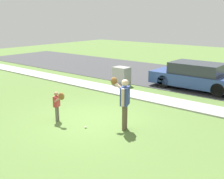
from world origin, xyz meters
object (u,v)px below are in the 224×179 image
Objects in this scene: person_adult at (124,99)px; utility_cabinet at (122,76)px; parked_wagon_blue at (196,76)px; person_child at (58,102)px; baseball at (86,127)px.

utility_cabinet is at bearing -73.18° from person_adult.
person_child is at bearing 75.90° from parked_wagon_blue.
utility_cabinet is (-1.51, 5.61, -0.21)m from person_child.
utility_cabinet is at bearing 27.90° from parked_wagon_blue.
parked_wagon_blue is (1.86, 7.39, -0.05)m from person_child.
baseball is at bearing -14.06° from person_child.
person_child is 1.36m from baseball.
baseball is 0.07× the size of utility_cabinet.
utility_cabinet reaches higher than baseball.
person_child is 0.24× the size of parked_wagon_blue.
baseball is 7.31m from parked_wagon_blue.
parked_wagon_blue reaches higher than utility_cabinet.
baseball is at bearing -63.91° from utility_cabinet.
parked_wagon_blue is at bearing -108.35° from person_adult.
person_child is 14.86× the size of baseball.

